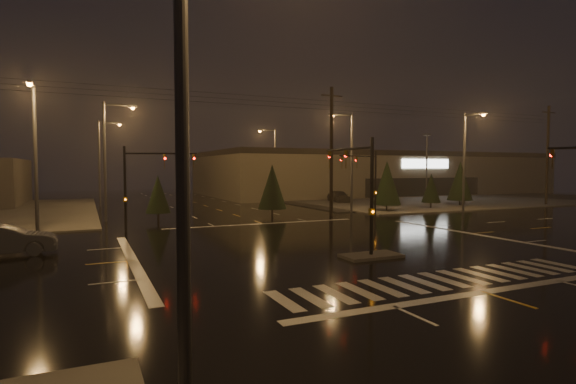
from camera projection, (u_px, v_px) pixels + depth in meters
The scene contains 27 objects.
ground at pixel (331, 245), 26.16m from camera, with size 140.00×140.00×0.00m, color black.
sidewalk_ne at pixel (407, 198), 65.79m from camera, with size 36.00×36.00×0.12m, color #4B4843.
median_island at pixel (371, 256), 22.52m from camera, with size 3.00×1.60×0.15m, color #4B4843.
crosswalk at pixel (443, 280), 17.97m from camera, with size 15.00×2.60×0.01m, color beige.
stop_bar_near at pixel (484, 292), 16.15m from camera, with size 16.00×0.50×0.01m, color beige.
stop_bar_far at pixel (263, 224), 36.17m from camera, with size 16.00×0.50×0.01m, color beige.
parking_lot at pixel (443, 198), 66.03m from camera, with size 50.00×24.00×0.08m, color black.
retail_building at pixel (372, 172), 82.20m from camera, with size 60.20×28.30×7.20m.
signal_mast_median at pixel (361, 182), 23.17m from camera, with size 0.25×4.59×6.00m.
signal_mast_ne at pixel (368, 176), 39.09m from camera, with size 4.84×1.86×6.00m.
signal_mast_nw at pixel (141, 178), 31.28m from camera, with size 4.84×1.86×6.00m.
streetlight_0 at pixel (200, 89), 7.61m from camera, with size 2.77×0.32×10.00m.
streetlight_1 at pixel (109, 152), 37.64m from camera, with size 2.77×0.32×10.00m.
streetlight_2 at pixel (102, 157), 52.20m from camera, with size 2.77×0.32×10.00m.
streetlight_3 at pixel (349, 155), 45.02m from camera, with size 2.77×0.32×10.00m.
streetlight_4 at pixel (273, 159), 63.22m from camera, with size 2.77×0.32×10.00m.
streetlight_5 at pixel (35, 148), 29.46m from camera, with size 0.32×2.77×10.00m.
streetlight_6 at pixel (467, 155), 45.08m from camera, with size 0.32×2.77×10.00m.
utility_pole_1 at pixel (331, 151), 41.87m from camera, with size 2.20×0.32×12.00m.
utility_pole_2 at pixel (548, 155), 54.20m from camera, with size 2.20×0.32×12.00m.
conifer_0 at pixel (387, 183), 46.49m from camera, with size 2.91×2.91×5.25m.
conifer_1 at pixel (431, 188), 49.63m from camera, with size 2.06×2.06×3.92m.
conifer_2 at pixel (460, 181), 53.14m from camera, with size 2.93×2.93×5.29m.
conifer_3 at pixel (158, 194), 37.79m from camera, with size 2.05×2.05×3.91m.
conifer_4 at pixel (272, 187), 41.69m from camera, with size 2.65×2.65×4.84m.
car_parked at pixel (339, 196), 58.42m from camera, with size 1.92×4.77×1.63m, color black.
car_crossing at pixel (3, 240), 22.79m from camera, with size 1.71×4.91×1.62m, color #56585D.
Camera 1 is at (-12.99, -22.62, 4.45)m, focal length 28.00 mm.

